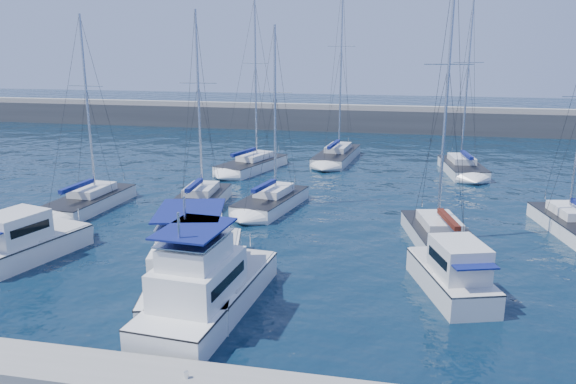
% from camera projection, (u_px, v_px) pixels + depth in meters
% --- Properties ---
extents(ground, '(220.00, 220.00, 0.00)m').
position_uv_depth(ground, '(266.00, 270.00, 29.42)').
color(ground, black).
rests_on(ground, ground).
extents(breakwater, '(160.00, 6.00, 4.45)m').
position_uv_depth(breakwater, '(356.00, 122.00, 78.39)').
color(breakwater, '#424244').
rests_on(breakwater, ground).
extents(dock_cleat_centre, '(0.16, 0.16, 0.25)m').
position_uv_depth(dock_cleat_centre, '(186.00, 375.00, 18.82)').
color(dock_cleat_centre, silver).
rests_on(dock_cleat_centre, dock).
extents(motor_yacht_port_outer, '(4.37, 7.00, 3.20)m').
position_uv_depth(motor_yacht_port_outer, '(26.00, 243.00, 30.75)').
color(motor_yacht_port_outer, silver).
rests_on(motor_yacht_port_outer, ground).
extents(motor_yacht_port_inner, '(6.15, 10.87, 4.69)m').
position_uv_depth(motor_yacht_port_inner, '(195.00, 267.00, 26.87)').
color(motor_yacht_port_inner, white).
rests_on(motor_yacht_port_inner, ground).
extents(motor_yacht_stbd_inner, '(3.97, 9.58, 4.69)m').
position_uv_depth(motor_yacht_stbd_inner, '(206.00, 290.00, 24.33)').
color(motor_yacht_stbd_inner, white).
rests_on(motor_yacht_stbd_inner, ground).
extents(motor_yacht_stbd_outer, '(4.16, 6.51, 3.20)m').
position_uv_depth(motor_yacht_stbd_outer, '(453.00, 276.00, 26.32)').
color(motor_yacht_stbd_outer, silver).
rests_on(motor_yacht_stbd_outer, ground).
extents(sailboat_mid_a, '(3.53, 8.06, 13.88)m').
position_uv_depth(sailboat_mid_a, '(90.00, 201.00, 40.57)').
color(sailboat_mid_a, silver).
rests_on(sailboat_mid_a, ground).
extents(sailboat_mid_b, '(3.56, 7.45, 14.19)m').
position_uv_depth(sailboat_mid_b, '(200.00, 200.00, 40.78)').
color(sailboat_mid_b, silver).
rests_on(sailboat_mid_b, ground).
extents(sailboat_mid_c, '(4.37, 7.81, 13.17)m').
position_uv_depth(sailboat_mid_c, '(272.00, 201.00, 40.51)').
color(sailboat_mid_c, white).
rests_on(sailboat_mid_c, ground).
extents(sailboat_mid_d, '(4.75, 8.28, 16.74)m').
position_uv_depth(sailboat_mid_d, '(440.00, 235.00, 33.19)').
color(sailboat_mid_d, silver).
rests_on(sailboat_mid_d, ground).
extents(sailboat_mid_e, '(4.37, 7.68, 13.41)m').
position_uv_depth(sailboat_mid_e, '(573.00, 224.00, 35.44)').
color(sailboat_mid_e, white).
rests_on(sailboat_mid_e, ground).
extents(sailboat_back_a, '(5.44, 8.90, 15.81)m').
position_uv_depth(sailboat_back_a, '(252.00, 165.00, 52.95)').
color(sailboat_back_a, white).
rests_on(sailboat_back_a, ground).
extents(sailboat_back_b, '(4.09, 9.95, 18.32)m').
position_uv_depth(sailboat_back_b, '(337.00, 155.00, 57.39)').
color(sailboat_back_b, silver).
rests_on(sailboat_back_b, ground).
extents(sailboat_back_c, '(4.12, 8.10, 16.00)m').
position_uv_depth(sailboat_back_c, '(462.00, 167.00, 51.69)').
color(sailboat_back_c, white).
rests_on(sailboat_back_c, ground).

